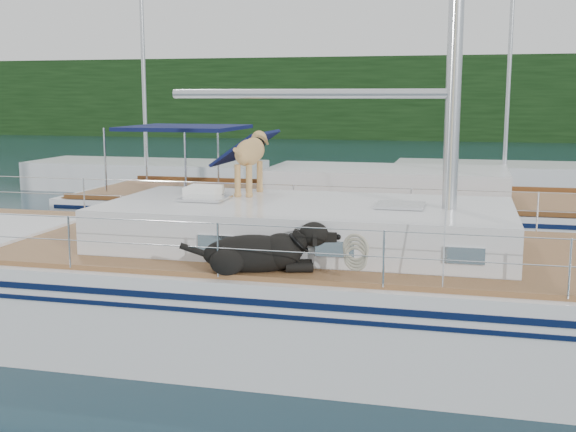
# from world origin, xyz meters

# --- Properties ---
(ground) EXTENTS (120.00, 120.00, 0.00)m
(ground) POSITION_xyz_m (0.00, 0.00, 0.00)
(ground) COLOR black
(ground) RESTS_ON ground
(tree_line) EXTENTS (90.00, 3.00, 6.00)m
(tree_line) POSITION_xyz_m (0.00, 45.00, 3.00)
(tree_line) COLOR black
(tree_line) RESTS_ON ground
(shore_bank) EXTENTS (92.00, 1.00, 1.20)m
(shore_bank) POSITION_xyz_m (0.00, 46.20, 0.60)
(shore_bank) COLOR #595147
(shore_bank) RESTS_ON ground
(main_sailboat) EXTENTS (12.00, 3.84, 14.01)m
(main_sailboat) POSITION_xyz_m (0.09, -0.00, 0.68)
(main_sailboat) COLOR white
(main_sailboat) RESTS_ON ground
(neighbor_sailboat) EXTENTS (11.00, 3.50, 13.30)m
(neighbor_sailboat) POSITION_xyz_m (0.11, 5.75, 0.63)
(neighbor_sailboat) COLOR white
(neighbor_sailboat) RESTS_ON ground
(bg_boat_west) EXTENTS (8.00, 3.00, 11.65)m
(bg_boat_west) POSITION_xyz_m (-8.00, 14.00, 0.45)
(bg_boat_west) COLOR white
(bg_boat_west) RESTS_ON ground
(bg_boat_center) EXTENTS (7.20, 3.00, 11.65)m
(bg_boat_center) POSITION_xyz_m (4.00, 16.00, 0.45)
(bg_boat_center) COLOR white
(bg_boat_center) RESTS_ON ground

